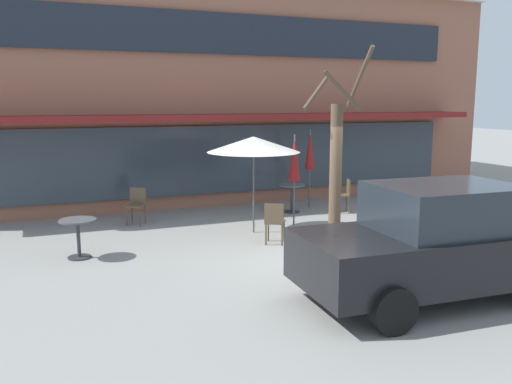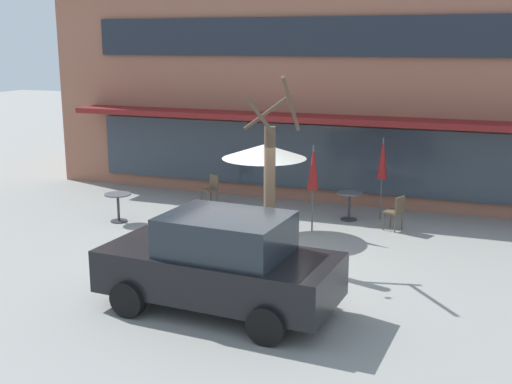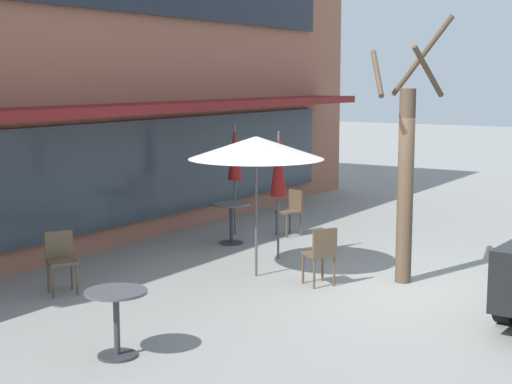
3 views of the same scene
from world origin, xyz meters
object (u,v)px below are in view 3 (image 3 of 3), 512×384
at_px(patio_umbrella_green_folded, 256,148).
at_px(cafe_chair_0, 61,257).
at_px(cafe_table_near_wall, 231,217).
at_px(patio_umbrella_cream_folded, 235,153).
at_px(street_tree, 406,173).
at_px(cafe_chair_2, 321,252).
at_px(patio_umbrella_corner_open, 278,165).
at_px(cafe_chair_1, 292,209).
at_px(cafe_table_streetside, 116,312).

relative_size(patio_umbrella_green_folded, cafe_chair_0, 2.47).
distance_m(cafe_table_near_wall, patio_umbrella_green_folded, 2.90).
bearing_deg(cafe_chair_0, patio_umbrella_cream_folded, 3.13).
xyz_separation_m(patio_umbrella_green_folded, street_tree, (0.90, -2.08, -0.34)).
bearing_deg(patio_umbrella_green_folded, patio_umbrella_cream_folded, 39.79).
relative_size(patio_umbrella_cream_folded, cafe_chair_2, 2.47).
bearing_deg(patio_umbrella_cream_folded, patio_umbrella_corner_open, -127.10).
relative_size(patio_umbrella_cream_folded, cafe_chair_1, 2.47).
bearing_deg(cafe_chair_2, patio_umbrella_green_folded, 90.74).
bearing_deg(patio_umbrella_corner_open, cafe_chair_1, 23.81).
relative_size(cafe_table_near_wall, patio_umbrella_green_folded, 0.35).
bearing_deg(patio_umbrella_corner_open, patio_umbrella_green_folded, -165.59).
bearing_deg(cafe_table_near_wall, patio_umbrella_green_folded, -136.63).
relative_size(patio_umbrella_cream_folded, street_tree, 0.55).
height_order(cafe_table_near_wall, street_tree, street_tree).
bearing_deg(cafe_chair_2, cafe_table_streetside, 172.63).
bearing_deg(cafe_chair_0, patio_umbrella_corner_open, -24.04).
height_order(cafe_chair_2, street_tree, street_tree).
bearing_deg(patio_umbrella_green_folded, patio_umbrella_corner_open, 14.41).
distance_m(cafe_table_streetside, cafe_chair_1, 7.21).
bearing_deg(patio_umbrella_cream_folded, street_tree, -111.42).
bearing_deg(patio_umbrella_green_folded, cafe_chair_1, 20.39).
bearing_deg(patio_umbrella_cream_folded, cafe_table_streetside, -156.73).
relative_size(cafe_table_near_wall, patio_umbrella_cream_folded, 0.35).
distance_m(patio_umbrella_corner_open, cafe_chair_1, 2.39).
bearing_deg(cafe_table_streetside, patio_umbrella_green_folded, 9.32).
xyz_separation_m(patio_umbrella_green_folded, cafe_chair_1, (3.11, 1.16, -1.50)).
height_order(patio_umbrella_cream_folded, patio_umbrella_corner_open, same).
relative_size(cafe_table_streetside, patio_umbrella_cream_folded, 0.35).
xyz_separation_m(patio_umbrella_cream_folded, street_tree, (-1.65, -4.21, 0.05)).
bearing_deg(cafe_table_near_wall, cafe_chair_1, -22.34).
relative_size(cafe_table_streetside, patio_umbrella_corner_open, 0.35).
distance_m(cafe_table_near_wall, cafe_table_streetside, 6.13).
relative_size(patio_umbrella_green_folded, street_tree, 0.55).
bearing_deg(cafe_chair_0, cafe_table_near_wall, -2.29).
bearing_deg(cafe_table_streetside, street_tree, -16.84).
height_order(cafe_table_near_wall, patio_umbrella_corner_open, patio_umbrella_corner_open).
height_order(patio_umbrella_green_folded, street_tree, street_tree).
bearing_deg(cafe_chair_2, patio_umbrella_cream_folded, 52.13).
xyz_separation_m(cafe_table_near_wall, cafe_chair_0, (-4.12, 0.16, 0.01)).
height_order(cafe_table_streetside, cafe_chair_2, cafe_chair_2).
height_order(patio_umbrella_cream_folded, cafe_chair_0, patio_umbrella_cream_folded).
bearing_deg(patio_umbrella_cream_folded, cafe_chair_1, -60.21).
bearing_deg(cafe_chair_0, cafe_chair_1, -7.39).
distance_m(cafe_table_near_wall, cafe_chair_2, 3.35).
bearing_deg(patio_umbrella_cream_folded, cafe_chair_2, -127.87).
bearing_deg(cafe_table_streetside, cafe_chair_0, 58.17).
bearing_deg(cafe_table_streetside, patio_umbrella_cream_folded, 23.27).
bearing_deg(patio_umbrella_green_folded, street_tree, -66.55).
xyz_separation_m(cafe_chair_0, cafe_chair_2, (2.34, -3.00, 0.00)).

